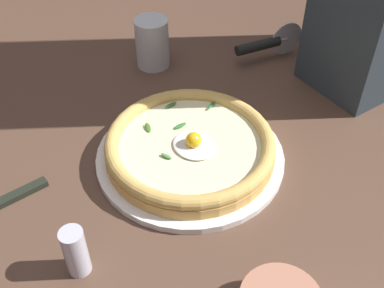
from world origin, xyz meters
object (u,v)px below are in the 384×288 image
object	(u,v)px
pizza	(192,145)
pepper_shaker	(75,252)
drinking_glass	(152,46)
pizza_cutter	(266,44)

from	to	relation	value
pizza	pepper_shaker	distance (m)	0.26
pizza	drinking_glass	distance (m)	0.30
pizza	pepper_shaker	bearing A→B (deg)	104.54
drinking_glass	pizza	bearing A→B (deg)	155.83
pizza_cutter	pepper_shaker	world-z (taller)	pepper_shaker
pizza	pizza_cutter	distance (m)	0.34
pizza	pepper_shaker	size ratio (longest dim) A/B	3.54
pizza_cutter	pizza	bearing A→B (deg)	112.93
drinking_glass	pizza_cutter	bearing A→B (deg)	-125.23
pizza_cutter	drinking_glass	distance (m)	0.24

